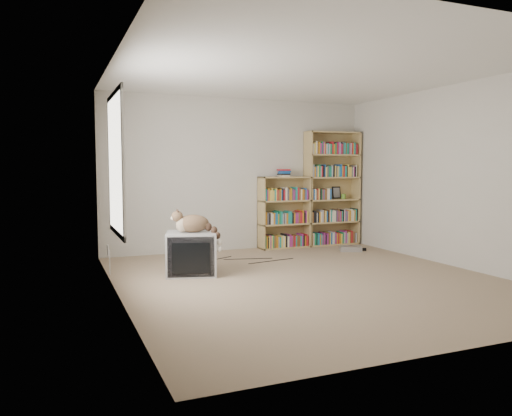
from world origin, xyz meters
name	(u,v)px	position (x,y,z in m)	size (l,w,h in m)	color
floor	(310,280)	(0.00, 0.00, 0.00)	(4.50, 5.00, 0.01)	tan
wall_back	(238,174)	(0.00, 2.50, 1.25)	(4.50, 0.02, 2.50)	beige
wall_front	(476,183)	(0.00, -2.50, 1.25)	(4.50, 0.02, 2.50)	beige
wall_left	(117,179)	(-2.25, 0.00, 1.25)	(0.02, 5.00, 2.50)	beige
wall_right	(456,176)	(2.25, 0.00, 1.25)	(0.02, 5.00, 2.50)	beige
ceiling	(312,71)	(0.00, 0.00, 2.50)	(4.50, 5.00, 0.02)	white
window	(116,164)	(-2.24, 0.20, 1.40)	(0.02, 1.22, 1.52)	white
crt_tv	(191,253)	(-1.25, 0.88, 0.27)	(0.75, 0.71, 0.54)	#A9A9AC
cat	(197,226)	(-1.19, 0.82, 0.63)	(0.60, 0.50, 0.50)	#342015
bookcase_tall	(331,192)	(1.70, 2.36, 0.94)	(0.99, 0.30, 1.99)	tan
bookcase_short	(284,215)	(0.77, 2.36, 0.55)	(0.88, 0.30, 1.21)	tan
book_stack	(284,173)	(0.77, 2.37, 1.28)	(0.18, 0.23, 0.12)	#B21723
green_mug	(343,196)	(1.93, 2.34, 0.85)	(0.08, 0.08, 0.09)	#629A2C
framed_print	(336,193)	(1.85, 2.44, 0.92)	(0.16, 0.01, 0.22)	black
dvd_player	(350,249)	(1.63, 1.63, 0.04)	(0.35, 0.25, 0.08)	#AAAAAF
wall_outlet	(108,250)	(-2.24, 1.22, 0.32)	(0.01, 0.08, 0.13)	silver
floor_cables	(249,259)	(-0.19, 1.53, 0.00)	(1.20, 0.70, 0.01)	black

